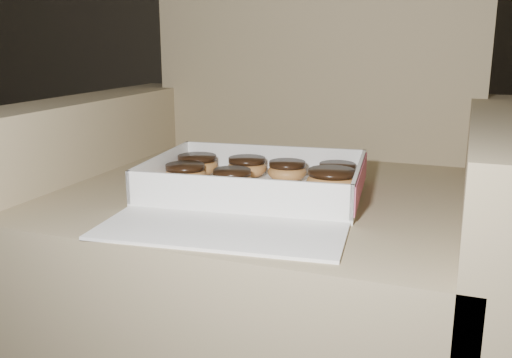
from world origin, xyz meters
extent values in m
cube|color=#8D785A|center=(0.85, 0.12, 0.23)|extent=(0.78, 0.78, 0.46)
cube|color=#8D785A|center=(0.85, 0.48, 0.74)|extent=(0.78, 0.15, 0.56)
cube|color=#8D785A|center=(0.43, 0.12, 0.30)|extent=(0.13, 0.78, 0.61)
cube|color=#8D785A|center=(1.28, 0.12, 0.30)|extent=(0.13, 0.78, 0.61)
cube|color=white|center=(0.86, 0.04, 0.46)|extent=(0.40, 0.32, 0.01)
cube|color=white|center=(0.84, 0.18, 0.49)|extent=(0.37, 0.05, 0.06)
cube|color=white|center=(0.87, -0.10, 0.49)|extent=(0.37, 0.05, 0.06)
cube|color=white|center=(0.67, 0.02, 0.49)|extent=(0.04, 0.28, 0.06)
cube|color=white|center=(1.04, 0.06, 0.49)|extent=(0.04, 0.28, 0.06)
cube|color=#BF4D6B|center=(1.04, 0.06, 0.49)|extent=(0.03, 0.27, 0.05)
cube|color=white|center=(0.88, -0.18, 0.46)|extent=(0.38, 0.20, 0.01)
ellipsoid|color=#BA7941|center=(0.98, 0.14, 0.48)|extent=(0.07, 0.07, 0.04)
cylinder|color=black|center=(0.98, 0.14, 0.50)|extent=(0.07, 0.07, 0.01)
ellipsoid|color=#BA7941|center=(0.71, 0.10, 0.48)|extent=(0.08, 0.08, 0.04)
cylinder|color=black|center=(0.71, 0.10, 0.50)|extent=(0.08, 0.08, 0.01)
ellipsoid|color=#BA7941|center=(0.81, 0.12, 0.48)|extent=(0.08, 0.08, 0.04)
cylinder|color=black|center=(0.81, 0.12, 0.50)|extent=(0.07, 0.07, 0.01)
ellipsoid|color=#BA7941|center=(0.81, 0.02, 0.48)|extent=(0.07, 0.07, 0.04)
cylinder|color=black|center=(0.81, 0.02, 0.50)|extent=(0.07, 0.07, 0.01)
ellipsoid|color=#BA7941|center=(0.89, 0.12, 0.48)|extent=(0.08, 0.08, 0.04)
cylinder|color=black|center=(0.89, 0.12, 0.50)|extent=(0.07, 0.07, 0.01)
ellipsoid|color=#BA7941|center=(0.99, 0.06, 0.49)|extent=(0.09, 0.09, 0.04)
cylinder|color=black|center=(0.99, 0.06, 0.50)|extent=(0.08, 0.08, 0.01)
ellipsoid|color=#BA7941|center=(0.72, 0.03, 0.48)|extent=(0.08, 0.08, 0.04)
cylinder|color=black|center=(0.72, 0.03, 0.50)|extent=(0.07, 0.07, 0.01)
ellipsoid|color=black|center=(0.97, -0.02, 0.47)|extent=(0.01, 0.01, 0.00)
ellipsoid|color=black|center=(0.74, 0.01, 0.47)|extent=(0.01, 0.01, 0.00)
ellipsoid|color=black|center=(0.70, -0.08, 0.47)|extent=(0.01, 0.01, 0.00)
ellipsoid|color=black|center=(0.93, -0.07, 0.47)|extent=(0.01, 0.01, 0.00)
ellipsoid|color=black|center=(0.74, -0.02, 0.47)|extent=(0.01, 0.01, 0.00)
camera|label=1|loc=(1.21, -0.90, 0.74)|focal=40.00mm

